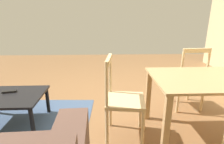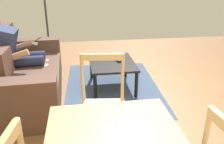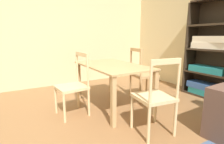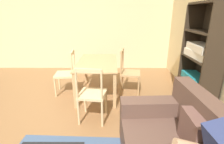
{
  "view_description": "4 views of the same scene",
  "coord_description": "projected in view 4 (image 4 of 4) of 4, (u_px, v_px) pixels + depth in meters",
  "views": [
    {
      "loc": [
        0.04,
        2.47,
        1.36
      ],
      "look_at": [
        -0.02,
        0.99,
        0.9
      ],
      "focal_mm": 28.49,
      "sensor_mm": 36.0,
      "label": 1
    },
    {
      "loc": [
        -2.05,
        0.86,
        1.62
      ],
      "look_at": [
        1.27,
        0.37,
        0.25
      ],
      "focal_mm": 38.2,
      "sensor_mm": 36.0,
      "label": 2
    },
    {
      "loc": [
        1.3,
        -0.79,
        1.19
      ],
      "look_at": [
        -1.19,
        0.67,
        0.6
      ],
      "focal_mm": 27.79,
      "sensor_mm": 36.0,
      "label": 3
    },
    {
      "loc": [
        2.31,
        0.99,
        1.71
      ],
      "look_at": [
        -0.02,
        0.99,
        0.9
      ],
      "focal_mm": 27.37,
      "sensor_mm": 36.0,
      "label": 4
    }
  ],
  "objects": [
    {
      "name": "dining_chair_near_wall",
      "position": [
        129.0,
        73.0,
        3.72
      ],
      "size": [
        0.48,
        0.48,
        0.98
      ],
      "color": "tan",
      "rests_on": "ground_plane"
    },
    {
      "name": "dining_chair_facing_couch",
      "position": [
        92.0,
        95.0,
        2.74
      ],
      "size": [
        0.47,
        0.47,
        0.96
      ],
      "color": "#D1B27F",
      "rests_on": "ground_plane"
    },
    {
      "name": "ground_plane",
      "position": [
        51.0,
        125.0,
        2.75
      ],
      "size": [
        8.15,
        8.15,
        0.0
      ],
      "primitive_type": "plane",
      "color": "brown"
    },
    {
      "name": "dining_table",
      "position": [
        97.0,
        66.0,
        3.67
      ],
      "size": [
        1.41,
        0.83,
        0.73
      ],
      "color": "tan",
      "rests_on": "ground_plane"
    },
    {
      "name": "wall_side",
      "position": [
        80.0,
        24.0,
        5.2
      ],
      "size": [
        0.12,
        5.63,
        2.76
      ],
      "primitive_type": "cube",
      "color": "#C8B586",
      "rests_on": "ground_plane"
    },
    {
      "name": "dining_chair_by_doorway",
      "position": [
        67.0,
        74.0,
        3.73
      ],
      "size": [
        0.45,
        0.45,
        0.96
      ],
      "color": "#D1B27F",
      "rests_on": "ground_plane"
    },
    {
      "name": "bookshelf",
      "position": [
        200.0,
        67.0,
        3.07
      ],
      "size": [
        0.91,
        0.36,
        1.89
      ],
      "color": "#2D2319",
      "rests_on": "ground_plane"
    }
  ]
}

